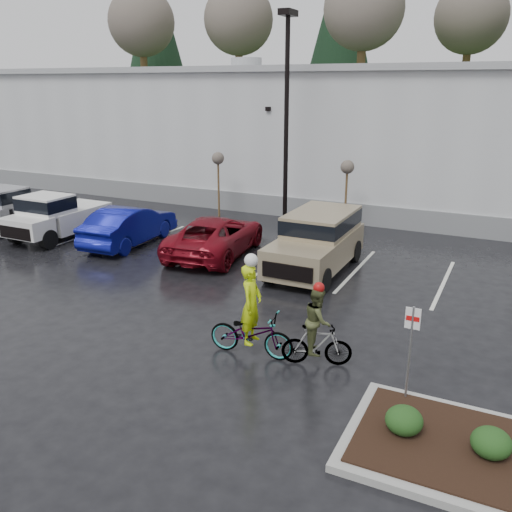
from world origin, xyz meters
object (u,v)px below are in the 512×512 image
at_px(sapling_west, 218,162).
at_px(sapling_mid, 347,171).
at_px(suv_tan, 315,243).
at_px(cyclist_hivis, 251,325).
at_px(pickup_silver, 19,205).
at_px(pickup_white, 63,214).
at_px(car_red, 216,236).
at_px(fire_lane_sign, 410,343).
at_px(lamppost, 287,100).
at_px(cyclist_olive, 317,335).
at_px(car_blue, 129,225).

distance_m(sapling_west, sapling_mid, 6.50).
xyz_separation_m(suv_tan, cyclist_hivis, (0.78, -6.57, -0.23)).
relative_size(sapling_west, pickup_silver, 0.62).
distance_m(pickup_white, suv_tan, 11.45).
relative_size(pickup_white, car_red, 0.96).
bearing_deg(sapling_west, fire_lane_sign, -47.33).
distance_m(car_red, suv_tan, 4.15).
distance_m(lamppost, car_red, 6.76).
xyz_separation_m(car_red, suv_tan, (4.13, -0.16, 0.28)).
xyz_separation_m(pickup_silver, suv_tan, (14.53, 0.03, 0.05)).
xyz_separation_m(lamppost, sapling_west, (-4.00, 1.00, -2.96)).
relative_size(pickup_silver, car_red, 0.96).
xyz_separation_m(car_red, cyclist_hivis, (4.91, -6.74, 0.04)).
bearing_deg(suv_tan, cyclist_olive, -69.43).
bearing_deg(cyclist_olive, sapling_mid, -6.06).
bearing_deg(sapling_mid, pickup_white, -150.47).
xyz_separation_m(car_blue, suv_tan, (8.06, 0.16, 0.23)).
relative_size(sapling_west, fire_lane_sign, 1.45).
xyz_separation_m(pickup_white, car_red, (7.31, 0.57, -0.23)).
bearing_deg(sapling_west, cyclist_olive, -51.51).
relative_size(sapling_mid, cyclist_olive, 1.54).
relative_size(car_red, suv_tan, 1.06).
height_order(lamppost, suv_tan, lamppost).
bearing_deg(car_blue, cyclist_olive, 145.52).
distance_m(sapling_west, pickup_white, 7.64).
relative_size(sapling_west, cyclist_hivis, 1.23).
height_order(fire_lane_sign, cyclist_olive, fire_lane_sign).
distance_m(sapling_west, fire_lane_sign, 17.46).
height_order(car_blue, cyclist_hivis, cyclist_hivis).
bearing_deg(cyclist_hivis, sapling_mid, 1.74).
relative_size(car_red, cyclist_olive, 2.61).
bearing_deg(fire_lane_sign, lamppost, 123.46).
bearing_deg(sapling_west, pickup_silver, -142.10).
height_order(pickup_silver, cyclist_olive, cyclist_olive).
bearing_deg(cyclist_olive, cyclist_hivis, 78.43).
distance_m(lamppost, pickup_white, 10.79).
xyz_separation_m(lamppost, fire_lane_sign, (7.80, -11.80, -4.28)).
distance_m(fire_lane_sign, suv_tan, 8.49).
height_order(pickup_silver, car_red, pickup_silver).
height_order(pickup_white, car_blue, pickup_white).
relative_size(pickup_white, suv_tan, 1.02).
bearing_deg(car_blue, fire_lane_sign, 147.38).
xyz_separation_m(lamppost, suv_tan, (3.18, -4.69, -4.66)).
bearing_deg(car_blue, pickup_white, 0.22).
height_order(lamppost, sapling_mid, lamppost).
height_order(pickup_white, car_red, pickup_white).
height_order(lamppost, car_blue, lamppost).
xyz_separation_m(sapling_west, cyclist_olive, (9.55, -12.02, -1.96)).
relative_size(lamppost, pickup_white, 1.77).
relative_size(car_red, cyclist_hivis, 2.08).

